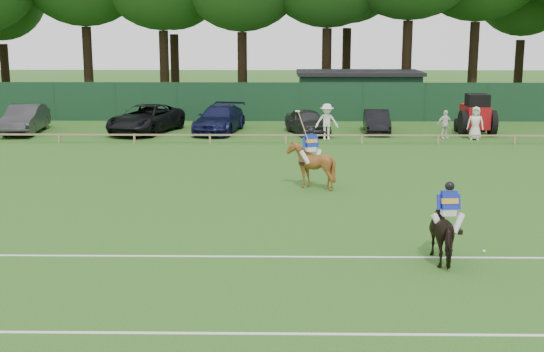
{
  "coord_description": "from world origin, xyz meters",
  "views": [
    {
      "loc": [
        0.84,
        -19.81,
        6.19
      ],
      "look_at": [
        0.5,
        3.0,
        1.4
      ],
      "focal_mm": 48.0,
      "sensor_mm": 36.0,
      "label": 1
    }
  ],
  "objects_px": {
    "sedan_grey": "(25,119)",
    "sedan_navy": "(219,119)",
    "spectator_left": "(327,122)",
    "polo_ball": "(484,251)",
    "spectator_mid": "(445,124)",
    "tractor": "(476,115)",
    "hatch_grey": "(307,122)",
    "spectator_right": "(475,123)",
    "suv_black": "(146,119)",
    "utility_shed": "(358,93)",
    "estate_black": "(377,122)",
    "horse_chestnut": "(311,165)",
    "horse_dark": "(447,232)"
  },
  "relations": [
    {
      "from": "sedan_grey",
      "to": "sedan_navy",
      "type": "height_order",
      "value": "sedan_grey"
    },
    {
      "from": "spectator_left",
      "to": "polo_ball",
      "type": "relative_size",
      "value": 21.66
    },
    {
      "from": "sedan_navy",
      "to": "spectator_mid",
      "type": "distance_m",
      "value": 12.74
    },
    {
      "from": "tractor",
      "to": "hatch_grey",
      "type": "bearing_deg",
      "value": -179.38
    },
    {
      "from": "spectator_right",
      "to": "tractor",
      "type": "height_order",
      "value": "tractor"
    },
    {
      "from": "suv_black",
      "to": "utility_shed",
      "type": "xyz_separation_m",
      "value": [
        13.08,
        8.24,
        0.73
      ]
    },
    {
      "from": "tractor",
      "to": "estate_black",
      "type": "bearing_deg",
      "value": 174.4
    },
    {
      "from": "polo_ball",
      "to": "tractor",
      "type": "height_order",
      "value": "tractor"
    },
    {
      "from": "sedan_navy",
      "to": "sedan_grey",
      "type": "bearing_deg",
      "value": -167.69
    },
    {
      "from": "sedan_navy",
      "to": "spectator_left",
      "type": "bearing_deg",
      "value": -13.12
    },
    {
      "from": "horse_chestnut",
      "to": "polo_ball",
      "type": "bearing_deg",
      "value": 100.38
    },
    {
      "from": "tractor",
      "to": "spectator_left",
      "type": "bearing_deg",
      "value": -166.84
    },
    {
      "from": "suv_black",
      "to": "estate_black",
      "type": "bearing_deg",
      "value": 17.88
    },
    {
      "from": "spectator_left",
      "to": "utility_shed",
      "type": "height_order",
      "value": "utility_shed"
    },
    {
      "from": "sedan_navy",
      "to": "polo_ball",
      "type": "height_order",
      "value": "sedan_navy"
    },
    {
      "from": "estate_black",
      "to": "tractor",
      "type": "bearing_deg",
      "value": -3.27
    },
    {
      "from": "horse_chestnut",
      "to": "utility_shed",
      "type": "height_order",
      "value": "utility_shed"
    },
    {
      "from": "spectator_right",
      "to": "polo_ball",
      "type": "distance_m",
      "value": 20.59
    },
    {
      "from": "suv_black",
      "to": "spectator_mid",
      "type": "height_order",
      "value": "suv_black"
    },
    {
      "from": "estate_black",
      "to": "spectator_mid",
      "type": "xyz_separation_m",
      "value": [
        3.44,
        -2.2,
        0.14
      ]
    },
    {
      "from": "spectator_right",
      "to": "polo_ball",
      "type": "height_order",
      "value": "spectator_right"
    },
    {
      "from": "utility_shed",
      "to": "tractor",
      "type": "height_order",
      "value": "utility_shed"
    },
    {
      "from": "horse_chestnut",
      "to": "sedan_grey",
      "type": "height_order",
      "value": "horse_chestnut"
    },
    {
      "from": "sedan_grey",
      "to": "spectator_right",
      "type": "xyz_separation_m",
      "value": [
        25.26,
        -2.05,
        0.08
      ]
    },
    {
      "from": "horse_chestnut",
      "to": "spectator_mid",
      "type": "height_order",
      "value": "horse_chestnut"
    },
    {
      "from": "spectator_left",
      "to": "spectator_mid",
      "type": "relative_size",
      "value": 1.24
    },
    {
      "from": "horse_chestnut",
      "to": "suv_black",
      "type": "bearing_deg",
      "value": -76.68
    },
    {
      "from": "horse_chestnut",
      "to": "utility_shed",
      "type": "distance_m",
      "value": 22.91
    },
    {
      "from": "sedan_navy",
      "to": "hatch_grey",
      "type": "distance_m",
      "value": 5.12
    },
    {
      "from": "tractor",
      "to": "utility_shed",
      "type": "bearing_deg",
      "value": 124.38
    },
    {
      "from": "spectator_mid",
      "to": "utility_shed",
      "type": "distance_m",
      "value": 10.92
    },
    {
      "from": "spectator_left",
      "to": "spectator_right",
      "type": "bearing_deg",
      "value": -1.65
    },
    {
      "from": "sedan_navy",
      "to": "spectator_right",
      "type": "relative_size",
      "value": 2.98
    },
    {
      "from": "sedan_navy",
      "to": "hatch_grey",
      "type": "xyz_separation_m",
      "value": [
        5.08,
        -0.64,
        -0.07
      ]
    },
    {
      "from": "spectator_mid",
      "to": "horse_chestnut",
      "type": "bearing_deg",
      "value": -139.72
    },
    {
      "from": "polo_ball",
      "to": "utility_shed",
      "type": "distance_m",
      "value": 30.6
    },
    {
      "from": "sedan_grey",
      "to": "utility_shed",
      "type": "bearing_deg",
      "value": 18.96
    },
    {
      "from": "sedan_grey",
      "to": "polo_ball",
      "type": "distance_m",
      "value": 30.02
    },
    {
      "from": "horse_dark",
      "to": "spectator_right",
      "type": "height_order",
      "value": "spectator_right"
    },
    {
      "from": "suv_black",
      "to": "polo_ball",
      "type": "distance_m",
      "value": 26.1
    },
    {
      "from": "polo_ball",
      "to": "spectator_right",
      "type": "bearing_deg",
      "value": 76.28
    },
    {
      "from": "estate_black",
      "to": "horse_chestnut",
      "type": "bearing_deg",
      "value": -103.77
    },
    {
      "from": "horse_dark",
      "to": "sedan_navy",
      "type": "relative_size",
      "value": 0.35
    },
    {
      "from": "horse_dark",
      "to": "estate_black",
      "type": "height_order",
      "value": "horse_dark"
    },
    {
      "from": "utility_shed",
      "to": "horse_chestnut",
      "type": "bearing_deg",
      "value": -100.29
    },
    {
      "from": "sedan_navy",
      "to": "spectator_left",
      "type": "distance_m",
      "value": 6.58
    },
    {
      "from": "estate_black",
      "to": "sedan_navy",
      "type": "bearing_deg",
      "value": -177.29
    },
    {
      "from": "tractor",
      "to": "polo_ball",
      "type": "bearing_deg",
      "value": -103.12
    },
    {
      "from": "sedan_grey",
      "to": "hatch_grey",
      "type": "distance_m",
      "value": 16.23
    },
    {
      "from": "horse_dark",
      "to": "tractor",
      "type": "relative_size",
      "value": 0.68
    }
  ]
}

